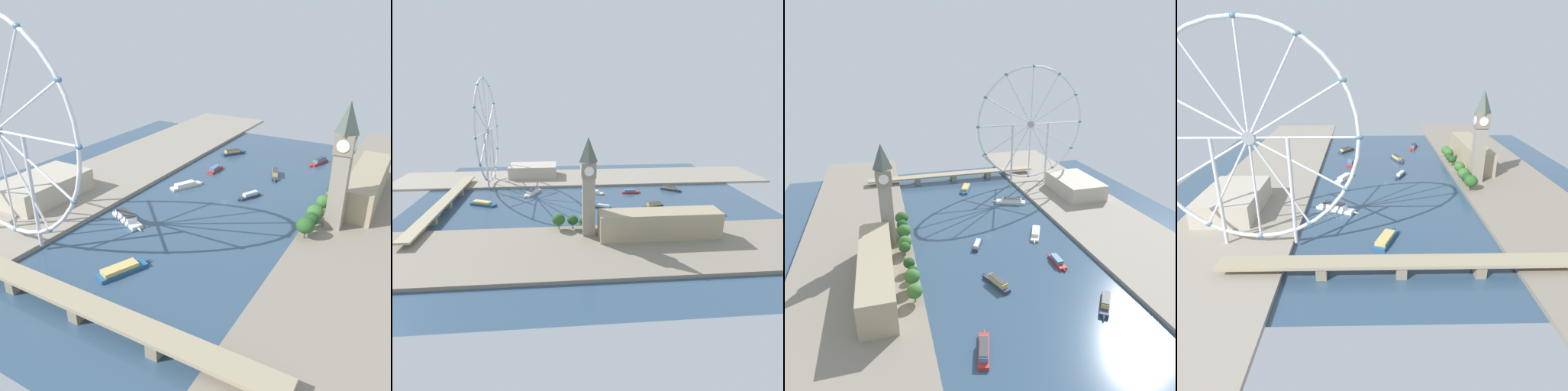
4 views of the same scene
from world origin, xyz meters
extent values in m
plane|color=#334C66|center=(0.00, 0.00, 0.00)|extent=(395.03, 395.03, 0.00)
cube|color=gray|center=(-112.52, 0.00, 1.50)|extent=(90.00, 520.00, 3.00)
cube|color=gray|center=(112.52, 0.00, 1.50)|extent=(90.00, 520.00, 3.00)
cube|color=gray|center=(-84.93, 7.18, 28.55)|extent=(10.29, 10.29, 51.10)
cube|color=gray|center=(-84.93, 7.18, 60.39)|extent=(11.94, 11.94, 12.57)
pyramid|color=#4C564C|center=(-84.93, 7.18, 76.83)|extent=(10.81, 10.81, 20.31)
cylinder|color=white|center=(-84.93, 13.35, 60.39)|extent=(7.82, 0.50, 7.82)
cylinder|color=white|center=(-84.93, 1.00, 60.39)|extent=(7.82, 0.50, 7.82)
cylinder|color=white|center=(-78.75, 7.18, 60.39)|extent=(0.50, 7.82, 7.82)
cylinder|color=white|center=(-91.11, 7.18, 60.39)|extent=(0.50, 7.82, 7.82)
cube|color=tan|center=(-95.48, -52.25, 14.45)|extent=(22.00, 102.86, 22.89)
cylinder|color=#513823|center=(-73.03, -76.35, 4.89)|extent=(0.80, 0.80, 3.77)
ellipsoid|color=#386B2D|center=(-73.03, -76.35, 10.82)|extent=(10.11, 10.11, 9.09)
cylinder|color=#513823|center=(-72.98, -61.67, 5.49)|extent=(0.80, 0.80, 4.98)
ellipsoid|color=#386B2D|center=(-72.98, -61.67, 12.25)|extent=(10.69, 10.69, 9.62)
cylinder|color=#513823|center=(-71.69, -50.96, 4.91)|extent=(0.80, 0.80, 3.81)
ellipsoid|color=#1E471E|center=(-71.69, -50.96, 9.66)|extent=(7.10, 7.10, 6.39)
cylinder|color=#513823|center=(-73.21, -41.18, 4.88)|extent=(0.80, 0.80, 3.75)
ellipsoid|color=#1E471E|center=(-73.21, -41.18, 10.08)|extent=(8.32, 8.32, 7.49)
cylinder|color=#513823|center=(-74.38, -17.93, 4.87)|extent=(0.80, 0.80, 3.74)
ellipsoid|color=#285623|center=(-74.38, -17.93, 10.33)|extent=(8.98, 8.98, 8.08)
cylinder|color=#513823|center=(-73.53, -11.11, 5.03)|extent=(0.80, 0.80, 4.06)
ellipsoid|color=#386B2D|center=(-73.53, -11.11, 11.27)|extent=(10.52, 10.52, 9.47)
cylinder|color=#513823|center=(-72.69, 8.86, 4.73)|extent=(0.80, 0.80, 3.46)
ellipsoid|color=#386B2D|center=(-72.69, 8.86, 11.07)|extent=(11.52, 11.52, 10.37)
cylinder|color=#513823|center=(-72.81, 33.04, 5.29)|extent=(0.80, 0.80, 4.57)
ellipsoid|color=#285623|center=(-72.81, 33.04, 12.24)|extent=(11.68, 11.68, 10.51)
cylinder|color=#513823|center=(-73.29, 20.41, 5.22)|extent=(0.80, 0.80, 4.44)
ellipsoid|color=#1E471E|center=(-73.29, 20.41, 11.29)|extent=(9.61, 9.61, 8.65)
torus|color=silver|center=(87.79, 122.46, 72.53)|extent=(131.02, 2.41, 131.02)
cylinder|color=#99999E|center=(87.79, 122.46, 72.53)|extent=(7.72, 3.00, 7.72)
cylinder|color=silver|center=(119.94, 122.46, 72.53)|extent=(64.30, 1.45, 1.45)
cylinder|color=silver|center=(115.64, 122.46, 88.60)|extent=(56.41, 1.45, 33.40)
cylinder|color=silver|center=(103.87, 122.46, 100.37)|extent=(33.40, 1.45, 56.41)
cylinder|color=silver|center=(87.79, 122.46, 104.68)|extent=(1.45, 1.45, 64.30)
cylinder|color=silver|center=(71.72, 122.46, 100.37)|extent=(33.40, 1.45, 56.41)
cylinder|color=silver|center=(59.95, 122.46, 88.60)|extent=(56.41, 1.45, 33.40)
cylinder|color=silver|center=(55.64, 122.46, 72.53)|extent=(64.30, 1.45, 1.45)
cylinder|color=silver|center=(59.95, 122.46, 56.45)|extent=(56.41, 1.45, 33.40)
cylinder|color=silver|center=(71.72, 122.46, 44.68)|extent=(33.40, 1.45, 56.41)
cylinder|color=silver|center=(87.79, 122.46, 40.37)|extent=(1.45, 1.45, 64.30)
cylinder|color=silver|center=(103.87, 122.46, 44.68)|extent=(33.40, 1.45, 56.41)
cylinder|color=silver|center=(115.64, 122.46, 56.45)|extent=(56.41, 1.45, 33.40)
ellipsoid|color=teal|center=(87.79, 122.46, 136.83)|extent=(4.80, 3.20, 3.20)
ellipsoid|color=teal|center=(55.64, 122.46, 128.21)|extent=(4.80, 3.20, 3.20)
ellipsoid|color=teal|center=(32.11, 122.46, 104.68)|extent=(4.80, 3.20, 3.20)
ellipsoid|color=teal|center=(23.49, 122.46, 72.53)|extent=(4.80, 3.20, 3.20)
ellipsoid|color=teal|center=(32.11, 122.46, 40.37)|extent=(4.80, 3.20, 3.20)
ellipsoid|color=teal|center=(55.64, 122.46, 16.84)|extent=(4.80, 3.20, 3.20)
ellipsoid|color=teal|center=(87.79, 122.46, 8.22)|extent=(4.80, 3.20, 3.20)
ellipsoid|color=teal|center=(119.94, 122.46, 16.84)|extent=(4.80, 3.20, 3.20)
cylinder|color=silver|center=(110.30, 122.46, 37.76)|extent=(2.40, 2.40, 69.53)
cylinder|color=silver|center=(65.29, 122.46, 37.76)|extent=(2.40, 2.40, 69.53)
cube|color=#BCB29E|center=(122.21, 69.88, 11.35)|extent=(42.09, 66.75, 16.70)
cube|color=tan|center=(0.00, 155.69, 8.27)|extent=(207.03, 13.26, 2.00)
cube|color=gray|center=(-45.01, 155.69, 3.64)|extent=(6.00, 11.93, 7.27)
cube|color=gray|center=(0.00, 155.69, 3.64)|extent=(6.00, 11.93, 7.27)
cube|color=gray|center=(45.01, 155.69, 3.64)|extent=(6.00, 11.93, 7.27)
cube|color=#B22D28|center=(-41.96, -125.33, 1.08)|extent=(13.13, 25.39, 2.16)
cone|color=#B22D28|center=(-37.66, -111.62, 1.08)|extent=(3.39, 4.89, 2.16)
cube|color=teal|center=(-42.33, -126.51, 3.63)|extent=(9.58, 16.72, 2.94)
cube|color=#38383D|center=(-42.33, -126.51, 5.34)|extent=(8.88, 15.13, 0.48)
cube|color=#2D384C|center=(-16.60, -69.85, 1.19)|extent=(13.58, 24.88, 2.38)
cone|color=#2D384C|center=(-21.54, -56.49, 1.19)|extent=(3.76, 4.96, 2.38)
cube|color=#DBB766|center=(-16.18, -71.00, 4.07)|extent=(10.01, 17.11, 3.39)
cube|color=#38383D|center=(-16.18, -71.00, 5.93)|extent=(9.23, 15.48, 0.33)
cube|color=#2D384C|center=(-15.18, -14.71, 1.06)|extent=(12.81, 19.37, 2.12)
cone|color=#2D384C|center=(-10.09, -4.65, 1.06)|extent=(3.46, 4.07, 2.12)
cube|color=silver|center=(-15.61, -15.58, 3.33)|extent=(9.44, 13.65, 2.43)
cube|color=#2D384C|center=(43.22, -109.58, 1.27)|extent=(19.09, 22.94, 2.55)
cone|color=#2D384C|center=(34.77, -120.95, 1.27)|extent=(4.66, 5.04, 2.55)
cube|color=#DBB766|center=(43.94, -108.60, 3.96)|extent=(13.21, 15.48, 2.82)
cube|color=#38383D|center=(43.94, -108.60, 5.66)|extent=(12.09, 14.08, 0.59)
cube|color=beige|center=(39.89, -8.74, 1.00)|extent=(18.96, 28.09, 2.00)
cone|color=beige|center=(32.44, -23.23, 1.00)|extent=(4.09, 5.40, 2.00)
cube|color=white|center=(40.53, -7.49, 3.25)|extent=(13.25, 18.39, 2.50)
cube|color=white|center=(43.84, 65.87, 1.15)|extent=(32.01, 20.33, 2.30)
cone|color=white|center=(27.17, 73.42, 1.15)|extent=(6.11, 4.44, 2.30)
cube|color=white|center=(45.27, 65.22, 3.89)|extent=(21.15, 14.48, 3.18)
cube|color=#38383D|center=(45.27, 65.22, 5.77)|extent=(19.18, 13.36, 0.58)
cube|color=#235684|center=(6.43, 117.14, 1.17)|extent=(19.29, 30.31, 2.34)
cone|color=#235684|center=(-0.12, 101.48, 1.17)|extent=(4.18, 5.75, 2.34)
cube|color=#DBB766|center=(7.00, 118.49, 3.50)|extent=(14.81, 22.12, 2.33)
cube|color=#B22D28|center=(36.92, -56.17, 1.08)|extent=(5.96, 20.95, 2.15)
cone|color=#B22D28|center=(36.86, -68.33, 1.08)|extent=(2.17, 3.78, 2.15)
cube|color=teal|center=(36.92, -55.13, 3.43)|extent=(4.99, 12.93, 2.56)
camera|label=1|loc=(-125.53, 264.37, 132.27)|focal=37.48mm
camera|label=2|loc=(-342.95, 30.00, 122.23)|focal=29.73mm
camera|label=3|loc=(-83.97, -267.38, 149.54)|focal=32.92mm
camera|label=4|loc=(19.98, 334.56, 122.04)|focal=33.79mm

